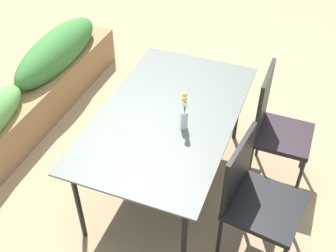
{
  "coord_description": "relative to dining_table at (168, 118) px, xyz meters",
  "views": [
    {
      "loc": [
        -2.2,
        -0.89,
        2.69
      ],
      "look_at": [
        0.01,
        -0.04,
        0.62
      ],
      "focal_mm": 44.23,
      "sensor_mm": 36.0,
      "label": 1
    }
  ],
  "objects": [
    {
      "name": "planter_box",
      "position": [
        0.14,
        1.5,
        -0.37
      ],
      "size": [
        2.93,
        0.41,
        0.72
      ],
      "color": "olive",
      "rests_on": "ground"
    },
    {
      "name": "dining_table",
      "position": [
        0.0,
        0.0,
        0.0
      ],
      "size": [
        1.67,
        0.99,
        0.74
      ],
      "color": "#4C514C",
      "rests_on": "ground"
    },
    {
      "name": "flower_vase",
      "position": [
        -0.1,
        -0.16,
        0.17
      ],
      "size": [
        0.06,
        0.05,
        0.31
      ],
      "color": "silver",
      "rests_on": "dining_table"
    },
    {
      "name": "chair_near_left",
      "position": [
        -0.36,
        -0.76,
        -0.15
      ],
      "size": [
        0.54,
        0.54,
        0.96
      ],
      "rotation": [
        0.0,
        0.0,
        3.0
      ],
      "color": "black",
      "rests_on": "ground"
    },
    {
      "name": "chair_near_right",
      "position": [
        0.38,
        -0.75,
        -0.13
      ],
      "size": [
        0.44,
        0.44,
        1.02
      ],
      "rotation": [
        0.0,
        0.0,
        3.13
      ],
      "color": "black",
      "rests_on": "ground"
    },
    {
      "name": "ground_plane",
      "position": [
        -0.01,
        0.04,
        -0.7
      ],
      "size": [
        12.0,
        12.0,
        0.0
      ],
      "primitive_type": "plane",
      "color": "#9E7F5B"
    }
  ]
}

